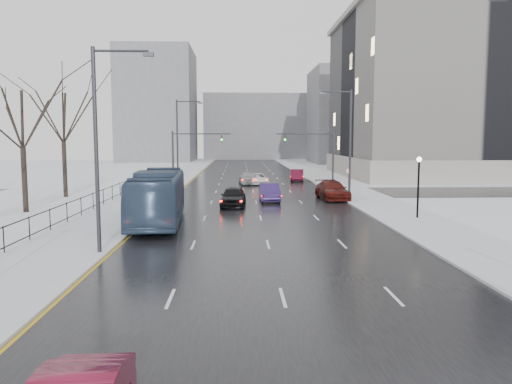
{
  "coord_description": "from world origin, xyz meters",
  "views": [
    {
      "loc": [
        -1.56,
        -4.26,
        5.68
      ],
      "look_at": [
        -0.52,
        25.47,
        2.5
      ],
      "focal_mm": 35.0,
      "sensor_mm": 36.0,
      "label": 1
    }
  ],
  "objects": [
    {
      "name": "bldg_far_right",
      "position": [
        28.0,
        115.0,
        11.0
      ],
      "size": [
        24.0,
        20.0,
        22.0
      ],
      "primitive_type": "cube",
      "color": "slate",
      "rests_on": "ground"
    },
    {
      "name": "sedan_right_near",
      "position": [
        1.22,
        40.53,
        0.85
      ],
      "size": [
        1.81,
        4.93,
        1.61
      ],
      "primitive_type": "imported",
      "rotation": [
        0.0,
        0.0,
        0.02
      ],
      "color": "#301E5B",
      "rests_on": "road"
    },
    {
      "name": "iron_fence",
      "position": [
        -13.0,
        30.0,
        0.91
      ],
      "size": [
        0.06,
        70.0,
        1.3
      ],
      "color": "black",
      "rests_on": "sidewalk_left"
    },
    {
      "name": "sidewalk_left",
      "position": [
        -10.5,
        60.0,
        0.08
      ],
      "size": [
        5.0,
        150.0,
        0.16
      ],
      "primitive_type": "cube",
      "color": "silver",
      "rests_on": "ground"
    },
    {
      "name": "sedan_right_far",
      "position": [
        7.2,
        41.79,
        0.89
      ],
      "size": [
        2.77,
        6.0,
        1.7
      ],
      "primitive_type": "imported",
      "rotation": [
        0.0,
        0.0,
        0.07
      ],
      "color": "#46100C",
      "rests_on": "road"
    },
    {
      "name": "tree_park_e",
      "position": [
        -18.2,
        44.0,
        0.0
      ],
      "size": [
        9.45,
        9.45,
        13.5
      ],
      "primitive_type": null,
      "color": "black",
      "rests_on": "ground"
    },
    {
      "name": "road",
      "position": [
        0.0,
        60.0,
        0.02
      ],
      "size": [
        16.0,
        150.0,
        0.04
      ],
      "primitive_type": "cube",
      "color": "black",
      "rests_on": "ground"
    },
    {
      "name": "sedan_center_far",
      "position": [
        -0.5,
        57.51,
        0.85
      ],
      "size": [
        2.28,
        4.87,
        1.61
      ],
      "primitive_type": "imported",
      "rotation": [
        0.0,
        0.0,
        0.08
      ],
      "color": "#96979B",
      "rests_on": "road"
    },
    {
      "name": "streetlight_r_mid",
      "position": [
        8.17,
        40.0,
        5.62
      ],
      "size": [
        2.95,
        0.25,
        10.0
      ],
      "color": "#2D2D33",
      "rests_on": "ground"
    },
    {
      "name": "sedan_center_near",
      "position": [
        -2.02,
        37.09,
        0.88
      ],
      "size": [
        2.29,
        5.05,
        1.68
      ],
      "primitive_type": "imported",
      "rotation": [
        0.0,
        0.0,
        -0.06
      ],
      "color": "black",
      "rests_on": "road"
    },
    {
      "name": "bus",
      "position": [
        -7.0,
        29.42,
        1.81
      ],
      "size": [
        3.86,
        12.88,
        3.54
      ],
      "primitive_type": "imported",
      "rotation": [
        0.0,
        0.0,
        0.07
      ],
      "color": "#334663",
      "rests_on": "road"
    },
    {
      "name": "sedan_right_distant",
      "position": [
        6.29,
        62.12,
        0.82
      ],
      "size": [
        2.28,
        4.93,
        1.56
      ],
      "primitive_type": "imported",
      "rotation": [
        0.0,
        0.0,
        -0.14
      ],
      "color": "#530E23",
      "rests_on": "road"
    },
    {
      "name": "civic_building",
      "position": [
        35.0,
        72.0,
        11.21
      ],
      "size": [
        41.0,
        31.0,
        24.8
      ],
      "color": "gray",
      "rests_on": "ground"
    },
    {
      "name": "bldg_far_center",
      "position": [
        4.0,
        140.0,
        9.0
      ],
      "size": [
        30.0,
        18.0,
        18.0
      ],
      "primitive_type": "cube",
      "color": "slate",
      "rests_on": "ground"
    },
    {
      "name": "streetlight_l_near",
      "position": [
        -8.17,
        20.0,
        5.62
      ],
      "size": [
        2.95,
        0.25,
        10.0
      ],
      "color": "#2D2D33",
      "rests_on": "ground"
    },
    {
      "name": "park_strip",
      "position": [
        -20.0,
        60.0,
        0.06
      ],
      "size": [
        14.0,
        150.0,
        0.12
      ],
      "primitive_type": "cube",
      "color": "white",
      "rests_on": "ground"
    },
    {
      "name": "tree_park_d",
      "position": [
        -17.8,
        34.0,
        0.0
      ],
      "size": [
        8.75,
        8.75,
        12.5
      ],
      "primitive_type": null,
      "color": "black",
      "rests_on": "ground"
    },
    {
      "name": "cross_road",
      "position": [
        0.0,
        48.0,
        0.02
      ],
      "size": [
        130.0,
        10.0,
        0.04
      ],
      "primitive_type": "cube",
      "color": "black",
      "rests_on": "ground"
    },
    {
      "name": "bldg_far_left",
      "position": [
        -22.0,
        125.0,
        14.0
      ],
      "size": [
        18.0,
        22.0,
        28.0
      ],
      "primitive_type": "cube",
      "color": "slate",
      "rests_on": "ground"
    },
    {
      "name": "mast_signal_right",
      "position": [
        7.33,
        48.0,
        4.11
      ],
      "size": [
        6.1,
        0.33,
        6.5
      ],
      "color": "#2D2D33",
      "rests_on": "ground"
    },
    {
      "name": "lamppost_r_mid",
      "position": [
        11.0,
        30.0,
        2.94
      ],
      "size": [
        0.36,
        0.36,
        4.28
      ],
      "color": "black",
      "rests_on": "sidewalk_right"
    },
    {
      "name": "sedan_right_cross",
      "position": [
        0.85,
        57.34,
        0.73
      ],
      "size": [
        2.71,
        5.13,
        1.38
      ],
      "primitive_type": "imported",
      "rotation": [
        0.0,
        0.0,
        0.09
      ],
      "color": "white",
      "rests_on": "road"
    },
    {
      "name": "streetlight_l_far",
      "position": [
        -8.17,
        52.0,
        5.62
      ],
      "size": [
        2.95,
        0.25,
        10.0
      ],
      "color": "#2D2D33",
      "rests_on": "ground"
    },
    {
      "name": "no_uturn_sign",
      "position": [
        9.2,
        44.0,
        2.3
      ],
      "size": [
        0.6,
        0.06,
        2.7
      ],
      "color": "#2D2D33",
      "rests_on": "sidewalk_right"
    },
    {
      "name": "sidewalk_right",
      "position": [
        10.5,
        60.0,
        0.08
      ],
      "size": [
        5.0,
        150.0,
        0.16
      ],
      "primitive_type": "cube",
      "color": "silver",
      "rests_on": "ground"
    },
    {
      "name": "mast_signal_left",
      "position": [
        -7.33,
        48.0,
        4.11
      ],
      "size": [
        6.1,
        0.33,
        6.5
      ],
      "color": "#2D2D33",
      "rests_on": "ground"
    }
  ]
}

